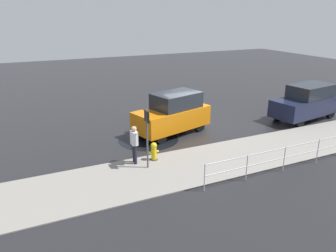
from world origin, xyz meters
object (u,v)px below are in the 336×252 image
object	(u,v)px
moving_hatchback	(173,113)
sign_post	(147,131)
parked_sedan	(307,102)
fire_hydrant	(154,152)
pedestrian	(134,142)

from	to	relation	value
moving_hatchback	sign_post	world-z (taller)	sign_post
moving_hatchback	parked_sedan	bearing A→B (deg)	172.13
fire_hydrant	pedestrian	xyz separation A→B (m)	(0.82, -0.04, 0.56)
moving_hatchback	parked_sedan	distance (m)	8.05
parked_sedan	fire_hydrant	size ratio (longest dim) A/B	5.62
moving_hatchback	pedestrian	size ratio (longest dim) A/B	2.60
moving_hatchback	pedestrian	xyz separation A→B (m)	(2.98, 2.64, -0.07)
fire_hydrant	pedestrian	size ratio (longest dim) A/B	0.50
pedestrian	sign_post	size ratio (longest dim) A/B	0.68
pedestrian	sign_post	bearing A→B (deg)	118.27
sign_post	parked_sedan	bearing A→B (deg)	-168.63
fire_hydrant	pedestrian	bearing A→B (deg)	-3.01
sign_post	moving_hatchback	bearing A→B (deg)	-129.33
fire_hydrant	moving_hatchback	bearing A→B (deg)	-128.88
parked_sedan	pedestrian	distance (m)	11.06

